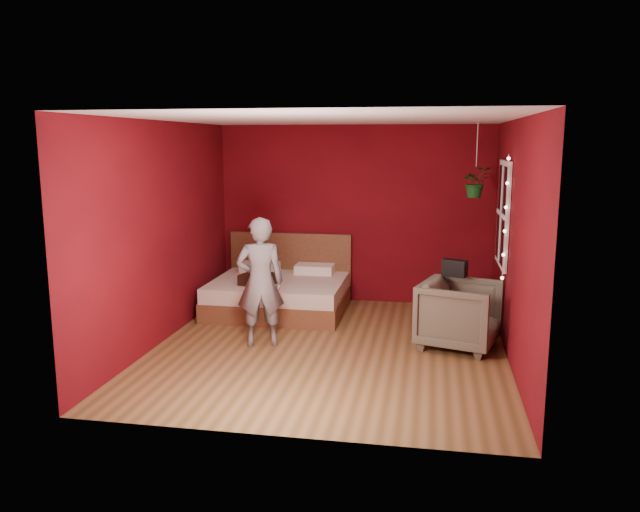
% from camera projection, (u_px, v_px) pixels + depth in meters
% --- Properties ---
extents(floor, '(4.50, 4.50, 0.00)m').
position_uv_depth(floor, '(329.00, 348.00, 7.23)').
color(floor, brown).
rests_on(floor, ground).
extents(room_walls, '(4.04, 4.54, 2.62)m').
position_uv_depth(room_walls, '(329.00, 204.00, 6.93)').
color(room_walls, maroon).
rests_on(room_walls, ground).
extents(window, '(0.05, 0.97, 1.27)m').
position_uv_depth(window, '(503.00, 214.00, 7.49)').
color(window, white).
rests_on(window, room_walls).
extents(fairy_lights, '(0.04, 0.04, 1.45)m').
position_uv_depth(fairy_lights, '(505.00, 219.00, 6.99)').
color(fairy_lights, silver).
rests_on(fairy_lights, room_walls).
extents(bed, '(1.84, 1.56, 1.01)m').
position_uv_depth(bed, '(280.00, 292.00, 8.81)').
color(bed, brown).
rests_on(bed, ground).
extents(person, '(0.64, 0.52, 1.51)m').
position_uv_depth(person, '(260.00, 282.00, 7.21)').
color(person, slate).
rests_on(person, ground).
extents(armchair, '(1.06, 1.05, 0.78)m').
position_uv_depth(armchair, '(459.00, 314.00, 7.19)').
color(armchair, '#676351').
rests_on(armchair, ground).
extents(handbag, '(0.31, 0.24, 0.20)m').
position_uv_depth(handbag, '(455.00, 268.00, 7.37)').
color(handbag, black).
rests_on(handbag, armchair).
extents(throw_pillow, '(0.51, 0.51, 0.14)m').
position_uv_depth(throw_pillow, '(258.00, 279.00, 8.40)').
color(throw_pillow, black).
rests_on(throw_pillow, bed).
extents(hanging_plant, '(0.45, 0.42, 0.95)m').
position_uv_depth(hanging_plant, '(475.00, 182.00, 8.01)').
color(hanging_plant, silver).
rests_on(hanging_plant, room_walls).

